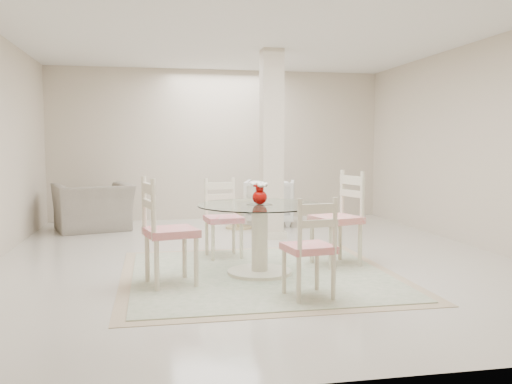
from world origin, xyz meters
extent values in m
plane|color=beige|center=(0.00, 0.00, 0.00)|extent=(7.00, 7.00, 0.00)
cube|color=beige|center=(0.00, 3.50, 1.35)|extent=(6.00, 0.02, 2.70)
cube|color=beige|center=(0.00, -3.50, 1.35)|extent=(6.00, 0.02, 2.70)
cube|color=beige|center=(3.00, 0.00, 1.35)|extent=(0.02, 7.00, 2.70)
cube|color=white|center=(0.00, 0.00, 2.70)|extent=(6.00, 7.00, 0.02)
cube|color=beige|center=(0.50, 1.30, 1.35)|extent=(0.30, 0.30, 2.70)
cube|color=tan|center=(-0.11, -0.91, 0.00)|extent=(2.83, 2.83, 0.01)
cube|color=beige|center=(-0.11, -0.91, 0.01)|extent=(2.59, 2.59, 0.01)
cylinder|color=beige|center=(-0.11, -0.91, 0.02)|extent=(0.67, 0.67, 0.05)
cylinder|color=beige|center=(-0.11, -0.91, 0.38)|extent=(0.17, 0.17, 0.69)
cylinder|color=beige|center=(-0.11, -0.91, 0.71)|extent=(0.28, 0.28, 0.03)
cylinder|color=white|center=(-0.11, -0.91, 0.73)|extent=(1.28, 1.28, 0.01)
ellipsoid|color=#A80805|center=(-0.11, -0.91, 0.81)|extent=(0.15, 0.15, 0.15)
cylinder|color=#A80805|center=(-0.11, -0.91, 0.90)|extent=(0.08, 0.08, 0.04)
cylinder|color=#A80805|center=(-0.11, -0.91, 0.93)|extent=(0.13, 0.13, 0.02)
ellipsoid|color=white|center=(-0.11, -0.91, 0.95)|extent=(0.09, 0.09, 0.04)
ellipsoid|color=white|center=(-0.06, -0.89, 0.94)|extent=(0.09, 0.09, 0.04)
ellipsoid|color=white|center=(-0.15, -0.88, 0.95)|extent=(0.09, 0.09, 0.04)
ellipsoid|color=white|center=(-0.10, -0.95, 0.94)|extent=(0.09, 0.09, 0.04)
cylinder|color=beige|center=(0.57, -0.52, 0.24)|extent=(0.05, 0.05, 0.49)
cylinder|color=beige|center=(0.67, -0.88, 0.24)|extent=(0.05, 0.05, 0.49)
cylinder|color=beige|center=(0.94, -0.42, 0.24)|extent=(0.05, 0.05, 0.49)
cylinder|color=beige|center=(1.04, -0.79, 0.24)|extent=(0.05, 0.05, 0.49)
cube|color=red|center=(0.80, -0.65, 0.52)|extent=(0.57, 0.57, 0.07)
cube|color=beige|center=(1.01, -0.60, 0.88)|extent=(0.15, 0.42, 0.57)
cylinder|color=#EEE5C3|center=(-0.52, -0.18, 0.22)|extent=(0.04, 0.04, 0.44)
cylinder|color=#EEE5C3|center=(-0.18, -0.14, 0.22)|extent=(0.04, 0.04, 0.44)
cylinder|color=#EEE5C3|center=(-0.56, 0.16, 0.22)|extent=(0.04, 0.04, 0.44)
cylinder|color=#EEE5C3|center=(-0.22, 0.20, 0.22)|extent=(0.04, 0.04, 0.44)
cube|color=red|center=(-0.37, 0.01, 0.47)|extent=(0.46, 0.46, 0.07)
cube|color=#EEE5C3|center=(-0.39, 0.20, 0.79)|extent=(0.38, 0.09, 0.51)
cylinder|color=beige|center=(-0.80, -1.30, 0.24)|extent=(0.05, 0.05, 0.48)
cylinder|color=beige|center=(-0.89, -0.93, 0.24)|extent=(0.05, 0.05, 0.48)
cylinder|color=beige|center=(-1.17, -1.39, 0.24)|extent=(0.05, 0.05, 0.48)
cylinder|color=beige|center=(-1.25, -1.02, 0.24)|extent=(0.05, 0.05, 0.48)
cube|color=#B11217|center=(-1.03, -1.16, 0.52)|extent=(0.56, 0.56, 0.07)
cube|color=beige|center=(-1.23, -1.21, 0.87)|extent=(0.14, 0.42, 0.57)
cylinder|color=beige|center=(0.28, -1.64, 0.21)|extent=(0.04, 0.04, 0.42)
cylinder|color=beige|center=(-0.04, -1.68, 0.21)|extent=(0.04, 0.04, 0.42)
cylinder|color=beige|center=(0.33, -1.96, 0.21)|extent=(0.04, 0.04, 0.42)
cylinder|color=beige|center=(0.01, -2.01, 0.21)|extent=(0.04, 0.04, 0.42)
cube|color=red|center=(0.14, -1.82, 0.45)|extent=(0.45, 0.45, 0.06)
cube|color=beige|center=(0.17, -2.00, 0.75)|extent=(0.36, 0.09, 0.49)
imported|color=gray|center=(-2.12, 2.47, 0.37)|extent=(1.37, 1.27, 0.74)
imported|color=white|center=(0.77, 2.62, 0.38)|extent=(1.02, 1.03, 0.77)
cylinder|color=#D3BB81|center=(0.17, 2.26, 0.02)|extent=(0.43, 0.43, 0.04)
cylinder|color=#D3BB81|center=(0.17, 2.26, 0.23)|extent=(0.06, 0.06, 0.41)
cylinder|color=#D3BB81|center=(0.17, 2.26, 0.45)|extent=(0.44, 0.44, 0.03)
camera|label=1|loc=(-1.19, -6.34, 1.35)|focal=38.00mm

